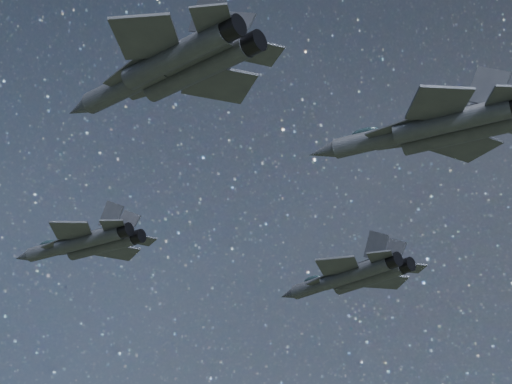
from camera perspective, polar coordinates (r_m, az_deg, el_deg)
The scene contains 4 objects.
jet_lead at distance 83.91m, azimuth -11.28°, elevation -3.34°, with size 16.08×11.49×4.11m.
jet_left at distance 96.62m, azimuth 6.42°, elevation -5.58°, with size 19.74×13.37×4.97m.
jet_right at distance 62.17m, azimuth -5.68°, elevation 8.30°, with size 19.45×13.56×4.89m.
jet_slot at distance 73.54m, azimuth 11.93°, elevation 4.18°, with size 20.26×14.27×5.12m.
Camera 1 is at (35.52, -61.35, 121.89)m, focal length 60.00 mm.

